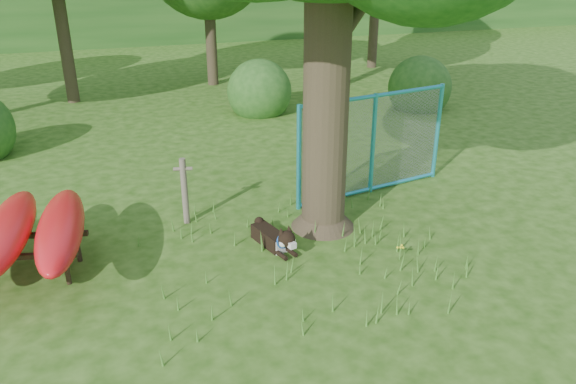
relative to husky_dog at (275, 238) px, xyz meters
name	(u,v)px	position (x,y,z in m)	size (l,w,h in m)	color
ground	(303,297)	(-0.05, -1.37, -0.18)	(80.00, 80.00, 0.00)	#244D0F
wooden_post	(185,189)	(-1.15, 1.34, 0.43)	(0.32, 0.13, 1.15)	#615749
husky_dog	(275,238)	(0.00, 0.00, 0.00)	(0.50, 1.12, 0.50)	black
fence_section	(373,144)	(2.38, 1.54, 0.77)	(3.21, 0.68, 3.16)	#29A2BF
wildflower_clump	(401,248)	(1.65, -0.92, 0.01)	(0.11, 0.09, 0.24)	#4B872C
shrub_right	(418,108)	(6.45, 6.63, -0.18)	(1.80, 1.80, 1.80)	#23541B
shrub_mid	(260,113)	(1.95, 7.63, -0.18)	(1.80, 1.80, 1.80)	#23541B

